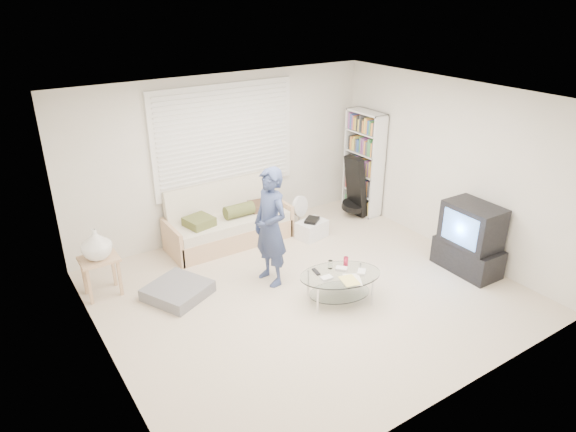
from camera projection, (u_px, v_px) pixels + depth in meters
ground at (308, 293)px, 6.67m from camera, size 5.00×5.00×0.00m
room_shell at (288, 164)px, 6.36m from camera, size 5.02×4.52×2.51m
window_blinds at (225, 138)px, 7.71m from camera, size 2.32×0.08×1.62m
futon_sofa at (228, 224)px, 7.87m from camera, size 1.90×0.77×0.93m
grey_floor_pillow at (178, 291)px, 6.57m from camera, size 0.92×0.92×0.16m
side_table at (97, 247)px, 6.36m from camera, size 0.47×0.38×0.93m
bookshelf at (363, 163)px, 8.74m from camera, size 0.28×0.75×1.77m
guitar_case at (355, 191)px, 8.69m from camera, size 0.38×0.39×1.05m
floor_fan at (299, 209)px, 8.32m from camera, size 0.35×0.23×0.57m
storage_bin at (312, 229)px, 8.08m from camera, size 0.51×0.41×0.32m
tv_unit at (470, 239)px, 7.02m from camera, size 0.52×0.91×0.98m
coffee_table at (340, 279)px, 6.38m from camera, size 1.18×0.95×0.50m
standing_person at (270, 227)px, 6.61m from camera, size 0.43×0.61×1.60m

